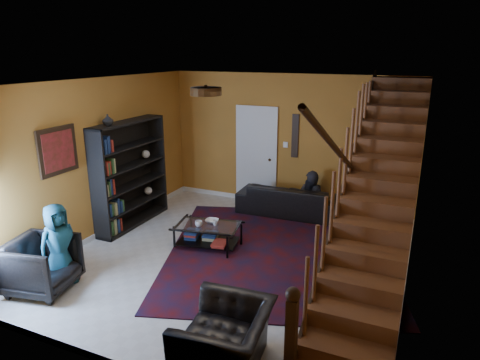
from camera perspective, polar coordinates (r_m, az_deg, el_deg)
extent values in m
plane|color=beige|center=(7.03, -0.90, -10.54)|extent=(5.50, 5.50, 0.00)
plane|color=#C0792A|center=(9.00, 6.45, 5.01)|extent=(5.20, 0.00, 5.20)
plane|color=#C0792A|center=(4.33, -16.63, -9.00)|extent=(5.20, 0.00, 5.20)
plane|color=#C0792A|center=(7.92, -18.32, 2.61)|extent=(0.00, 5.50, 5.50)
plane|color=#C0792A|center=(5.95, 22.45, -2.43)|extent=(0.00, 5.50, 5.50)
plane|color=white|center=(6.25, -1.02, 12.89)|extent=(5.50, 5.50, 0.00)
cube|color=silver|center=(9.36, 6.16, -3.12)|extent=(5.20, 0.02, 0.10)
cube|color=silver|center=(8.33, -17.41, -6.43)|extent=(0.02, 5.50, 0.10)
cube|color=#C0792A|center=(5.99, 17.84, -2.61)|extent=(0.95, 4.92, 2.83)
cube|color=black|center=(6.02, 13.62, -1.36)|extent=(0.04, 5.02, 3.02)
cylinder|color=black|center=(5.90, 14.21, 2.76)|extent=(0.07, 4.20, 2.44)
cube|color=black|center=(4.32, 6.76, -21.69)|extent=(0.10, 0.10, 1.10)
cube|color=black|center=(8.33, -14.34, 0.79)|extent=(0.35, 1.80, 2.00)
cube|color=black|center=(8.51, -14.05, -3.09)|extent=(0.35, 1.72, 0.03)
cube|color=black|center=(8.29, -14.42, 1.85)|extent=(0.35, 1.72, 0.03)
cube|color=silver|center=(9.28, 2.20, 3.10)|extent=(0.82, 0.05, 2.05)
cube|color=maroon|center=(7.20, -23.13, 3.61)|extent=(0.04, 0.74, 0.74)
cube|color=black|center=(8.90, 7.36, 5.84)|extent=(0.14, 0.03, 0.90)
cylinder|color=#3F2814|center=(5.54, -4.57, 11.70)|extent=(0.40, 0.40, 0.10)
cube|color=#400B0E|center=(7.28, 4.86, -9.50)|extent=(4.58, 4.90, 0.02)
imported|color=black|center=(8.81, 6.78, -2.62)|extent=(2.17, 0.92, 0.62)
imported|color=black|center=(6.64, -24.92, -10.26)|extent=(0.99, 0.98, 0.76)
imported|color=black|center=(4.78, -2.03, -20.51)|extent=(0.99, 1.11, 0.67)
imported|color=black|center=(8.77, 9.41, -3.20)|extent=(0.56, 0.41, 1.42)
imported|color=black|center=(8.81, 9.11, -3.71)|extent=(0.64, 0.52, 1.24)
imported|color=#174858|center=(6.62, -23.01, -7.95)|extent=(0.52, 0.67, 1.21)
cube|color=black|center=(7.40, -8.77, -7.57)|extent=(0.04, 0.04, 0.40)
cube|color=black|center=(6.95, -1.70, -9.04)|extent=(0.04, 0.04, 0.40)
cube|color=black|center=(7.83, -6.57, -6.05)|extent=(0.04, 0.04, 0.40)
cube|color=black|center=(7.41, 0.18, -7.32)|extent=(0.04, 0.04, 0.40)
cube|color=black|center=(7.42, -4.27, -8.12)|extent=(1.09, 0.75, 0.02)
cube|color=silver|center=(7.30, -4.32, -6.04)|extent=(1.16, 0.82, 0.02)
imported|color=#999999|center=(7.23, -5.53, -5.82)|extent=(0.15, 0.15, 0.10)
imported|color=#999999|center=(7.25, -3.31, -5.73)|extent=(0.12, 0.12, 0.09)
imported|color=#999999|center=(7.38, -3.77, -5.47)|extent=(0.24, 0.24, 0.05)
imported|color=#999999|center=(7.73, -17.21, 7.66)|extent=(0.18, 0.18, 0.19)
cylinder|color=red|center=(7.21, -20.71, -9.99)|extent=(0.19, 0.19, 0.18)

